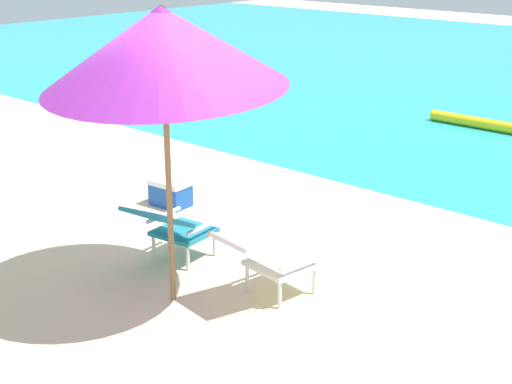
% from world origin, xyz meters
% --- Properties ---
extents(ground_plane, '(40.00, 40.00, 0.00)m').
position_xyz_m(ground_plane, '(0.00, 4.00, 0.00)').
color(ground_plane, beige).
extents(swim_buoy, '(1.60, 0.18, 0.18)m').
position_xyz_m(swim_buoy, '(-0.83, 6.71, 0.10)').
color(swim_buoy, yellow).
rests_on(swim_buoy, ocean_band).
extents(lounge_chair_left, '(0.63, 0.93, 0.68)m').
position_xyz_m(lounge_chair_left, '(-0.61, -0.27, 0.40)').
color(lounge_chair_left, teal).
rests_on(lounge_chair_left, ground_plane).
extents(lounge_chair_right, '(0.65, 0.94, 0.68)m').
position_xyz_m(lounge_chair_right, '(0.55, -0.22, 0.40)').
color(lounge_chair_right, silver).
rests_on(lounge_chair_right, ground_plane).
extents(beach_umbrella_center, '(2.37, 2.40, 2.62)m').
position_xyz_m(beach_umbrella_center, '(-0.06, -0.78, 2.23)').
color(beach_umbrella_center, olive).
rests_on(beach_umbrella_center, ground_plane).
extents(cooler_box, '(0.50, 0.36, 0.32)m').
position_xyz_m(cooler_box, '(-1.86, 0.82, 0.16)').
color(cooler_box, '#194CA5').
rests_on(cooler_box, ground_plane).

